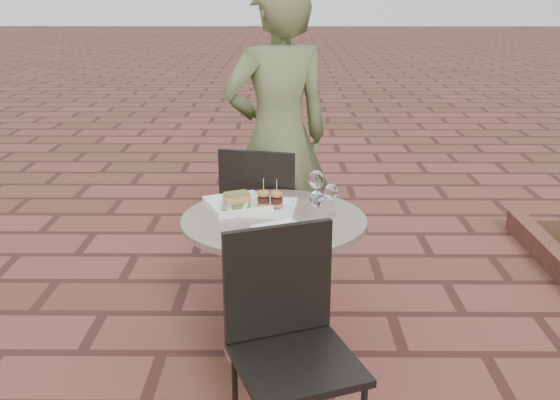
{
  "coord_description": "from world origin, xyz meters",
  "views": [
    {
      "loc": [
        -0.2,
        -2.79,
        1.78
      ],
      "look_at": [
        -0.22,
        0.05,
        0.82
      ],
      "focal_mm": 40.0,
      "sensor_mm": 36.0,
      "label": 1
    }
  ],
  "objects_px": {
    "chair_near": "(288,328)",
    "plate_tuna": "(282,231)",
    "plate_salmon": "(237,203)",
    "cafe_table": "(274,264)",
    "plate_sliders": "(270,204)",
    "chair_far": "(262,209)",
    "diner": "(278,139)"
  },
  "relations": [
    {
      "from": "plate_salmon",
      "to": "chair_far",
      "type": "bearing_deg",
      "value": 77.04
    },
    {
      "from": "chair_near",
      "to": "plate_salmon",
      "type": "bearing_deg",
      "value": 85.75
    },
    {
      "from": "chair_near",
      "to": "plate_sliders",
      "type": "height_order",
      "value": "chair_near"
    },
    {
      "from": "chair_far",
      "to": "plate_tuna",
      "type": "height_order",
      "value": "chair_far"
    },
    {
      "from": "cafe_table",
      "to": "chair_near",
      "type": "xyz_separation_m",
      "value": [
        0.06,
        -0.73,
        0.07
      ]
    },
    {
      "from": "chair_far",
      "to": "plate_sliders",
      "type": "distance_m",
      "value": 0.56
    },
    {
      "from": "chair_near",
      "to": "chair_far",
      "type": "bearing_deg",
      "value": 75.7
    },
    {
      "from": "diner",
      "to": "chair_near",
      "type": "bearing_deg",
      "value": 71.62
    },
    {
      "from": "chair_near",
      "to": "plate_sliders",
      "type": "bearing_deg",
      "value": 75.4
    },
    {
      "from": "chair_far",
      "to": "plate_salmon",
      "type": "bearing_deg",
      "value": 91.85
    },
    {
      "from": "plate_salmon",
      "to": "diner",
      "type": "bearing_deg",
      "value": 73.89
    },
    {
      "from": "chair_near",
      "to": "plate_tuna",
      "type": "distance_m",
      "value": 0.55
    },
    {
      "from": "diner",
      "to": "plate_tuna",
      "type": "distance_m",
      "value": 1.07
    },
    {
      "from": "cafe_table",
      "to": "chair_far",
      "type": "xyz_separation_m",
      "value": [
        -0.08,
        0.62,
        0.07
      ]
    },
    {
      "from": "chair_near",
      "to": "plate_sliders",
      "type": "relative_size",
      "value": 3.29
    },
    {
      "from": "cafe_table",
      "to": "plate_sliders",
      "type": "distance_m",
      "value": 0.3
    },
    {
      "from": "diner",
      "to": "plate_salmon",
      "type": "height_order",
      "value": "diner"
    },
    {
      "from": "diner",
      "to": "plate_tuna",
      "type": "height_order",
      "value": "diner"
    },
    {
      "from": "chair_near",
      "to": "plate_tuna",
      "type": "bearing_deg",
      "value": 72.51
    },
    {
      "from": "plate_sliders",
      "to": "diner",
      "type": "bearing_deg",
      "value": 87.57
    },
    {
      "from": "chair_far",
      "to": "cafe_table",
      "type": "bearing_deg",
      "value": 112.1
    },
    {
      "from": "cafe_table",
      "to": "plate_tuna",
      "type": "relative_size",
      "value": 3.08
    },
    {
      "from": "diner",
      "to": "plate_salmon",
      "type": "bearing_deg",
      "value": 53.55
    },
    {
      "from": "plate_salmon",
      "to": "plate_sliders",
      "type": "height_order",
      "value": "plate_sliders"
    },
    {
      "from": "cafe_table",
      "to": "diner",
      "type": "bearing_deg",
      "value": 89.24
    },
    {
      "from": "plate_salmon",
      "to": "cafe_table",
      "type": "bearing_deg",
      "value": -37.97
    },
    {
      "from": "cafe_table",
      "to": "plate_salmon",
      "type": "distance_m",
      "value": 0.36
    },
    {
      "from": "diner",
      "to": "plate_sliders",
      "type": "distance_m",
      "value": 0.75
    },
    {
      "from": "plate_tuna",
      "to": "chair_near",
      "type": "bearing_deg",
      "value": -87.08
    },
    {
      "from": "chair_far",
      "to": "plate_salmon",
      "type": "xyz_separation_m",
      "value": [
        -0.11,
        -0.48,
        0.2
      ]
    },
    {
      "from": "diner",
      "to": "plate_tuna",
      "type": "bearing_deg",
      "value": 71.16
    },
    {
      "from": "cafe_table",
      "to": "chair_near",
      "type": "relative_size",
      "value": 0.97
    }
  ]
}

